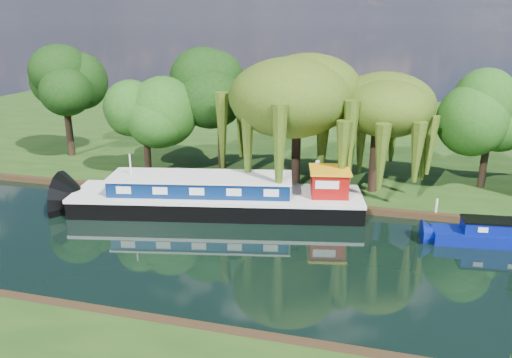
% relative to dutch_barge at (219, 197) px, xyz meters
% --- Properties ---
extents(ground, '(120.00, 120.00, 0.00)m').
position_rel_dutch_barge_xyz_m(ground, '(5.75, -5.89, -1.06)').
color(ground, black).
extents(far_bank, '(120.00, 52.00, 0.45)m').
position_rel_dutch_barge_xyz_m(far_bank, '(5.75, 28.11, -0.84)').
color(far_bank, '#16360E').
rests_on(far_bank, ground).
extents(dutch_barge, '(20.81, 8.59, 4.29)m').
position_rel_dutch_barge_xyz_m(dutch_barge, '(0.00, 0.00, 0.00)').
color(dutch_barge, black).
rests_on(dutch_barge, ground).
extents(red_dinghy, '(3.99, 3.32, 0.71)m').
position_rel_dutch_barge_xyz_m(red_dinghy, '(-5.62, -0.88, -1.06)').
color(red_dinghy, maroon).
rests_on(red_dinghy, ground).
extents(willow_left, '(8.12, 8.12, 9.73)m').
position_rel_dutch_barge_xyz_m(willow_left, '(4.42, 5.49, 6.46)').
color(willow_left, black).
rests_on(willow_left, far_bank).
extents(willow_right, '(6.61, 6.61, 8.05)m').
position_rel_dutch_barge_xyz_m(willow_right, '(10.32, 6.07, 5.26)').
color(willow_right, black).
rests_on(willow_right, far_bank).
extents(tree_far_left, '(4.95, 4.95, 7.97)m').
position_rel_dutch_barge_xyz_m(tree_far_left, '(-8.01, 5.03, 4.85)').
color(tree_far_left, black).
rests_on(tree_far_left, far_bank).
extents(tree_far_back, '(5.60, 5.60, 9.41)m').
position_rel_dutch_barge_xyz_m(tree_far_back, '(-18.45, 9.42, 5.95)').
color(tree_far_back, black).
rests_on(tree_far_back, far_bank).
extents(tree_far_mid, '(5.81, 5.81, 9.50)m').
position_rel_dutch_barge_xyz_m(tree_far_mid, '(-2.90, 9.14, 5.93)').
color(tree_far_mid, black).
rests_on(tree_far_mid, far_bank).
extents(tree_far_right, '(4.82, 4.82, 7.88)m').
position_rel_dutch_barge_xyz_m(tree_far_right, '(18.56, 9.26, 4.82)').
color(tree_far_right, black).
rests_on(tree_far_right, far_bank).
extents(lamppost, '(0.36, 0.36, 2.56)m').
position_rel_dutch_barge_xyz_m(lamppost, '(6.25, 4.61, 1.36)').
color(lamppost, silver).
rests_on(lamppost, far_bank).
extents(mooring_posts, '(19.16, 0.16, 1.00)m').
position_rel_dutch_barge_xyz_m(mooring_posts, '(5.25, 2.51, -0.11)').
color(mooring_posts, silver).
rests_on(mooring_posts, far_bank).
extents(reeds_near, '(33.70, 1.50, 1.10)m').
position_rel_dutch_barge_xyz_m(reeds_near, '(12.63, -13.47, -0.51)').
color(reeds_near, '#1D4A13').
rests_on(reeds_near, ground).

